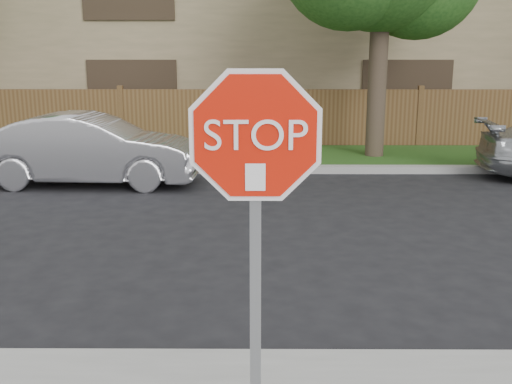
{
  "coord_description": "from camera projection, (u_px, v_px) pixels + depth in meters",
  "views": [
    {
      "loc": [
        -0.29,
        -4.69,
        2.6
      ],
      "look_at": [
        -0.31,
        -0.9,
        1.7
      ],
      "focal_mm": 42.0,
      "sensor_mm": 36.0,
      "label": 1
    }
  ],
  "objects": [
    {
      "name": "far_curb",
      "position": [
        273.0,
        169.0,
        13.07
      ],
      "size": [
        70.0,
        0.3,
        0.15
      ],
      "primitive_type": "cube",
      "color": "gray",
      "rests_on": "ground"
    },
    {
      "name": "sedan_left",
      "position": [
        90.0,
        150.0,
        11.77
      ],
      "size": [
        4.32,
        1.64,
        1.4
      ],
      "primitive_type": "imported",
      "rotation": [
        0.0,
        0.0,
        1.53
      ],
      "color": "#BBBABF",
      "rests_on": "ground"
    },
    {
      "name": "fence",
      "position": [
        270.0,
        119.0,
        16.07
      ],
      "size": [
        70.0,
        0.12,
        1.6
      ],
      "primitive_type": "cube",
      "color": "#50341C",
      "rests_on": "ground"
    },
    {
      "name": "ground",
      "position": [
        293.0,
        360.0,
        5.16
      ],
      "size": [
        90.0,
        90.0,
        0.0
      ],
      "primitive_type": "plane",
      "color": "black",
      "rests_on": "ground"
    },
    {
      "name": "apartment_building",
      "position": [
        268.0,
        23.0,
        20.89
      ],
      "size": [
        35.2,
        9.2,
        7.2
      ],
      "color": "#867653",
      "rests_on": "ground"
    },
    {
      "name": "stop_sign",
      "position": [
        255.0,
        193.0,
        3.3
      ],
      "size": [
        1.01,
        0.13,
        2.55
      ],
      "color": "gray",
      "rests_on": "sidewalk_near"
    },
    {
      "name": "grass_strip",
      "position": [
        271.0,
        157.0,
        14.68
      ],
      "size": [
        70.0,
        3.0,
        0.12
      ],
      "primitive_type": "cube",
      "color": "#1E4714",
      "rests_on": "ground"
    }
  ]
}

